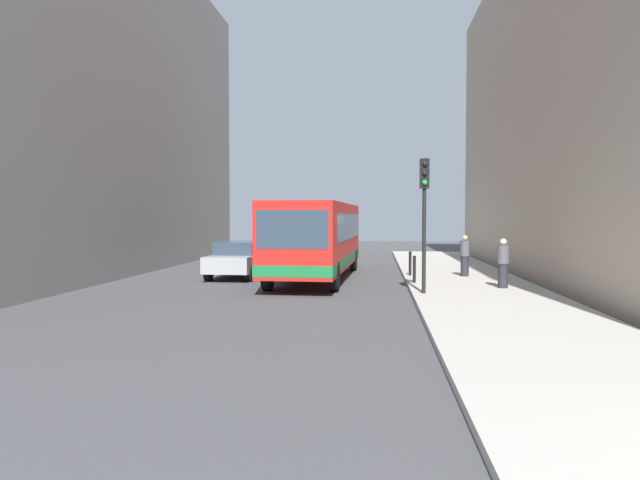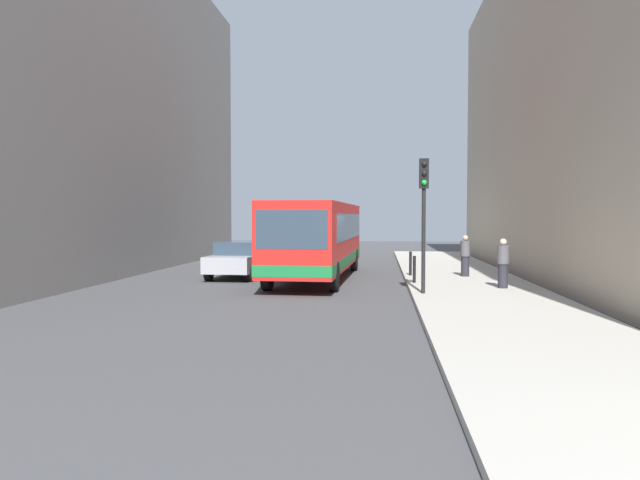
{
  "view_description": "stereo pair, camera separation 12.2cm",
  "coord_description": "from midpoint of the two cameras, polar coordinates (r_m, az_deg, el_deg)",
  "views": [
    {
      "loc": [
        2.09,
        -20.59,
        2.5
      ],
      "look_at": [
        0.06,
        1.04,
        1.64
      ],
      "focal_mm": 33.58,
      "sensor_mm": 36.0,
      "label": 1
    },
    {
      "loc": [
        2.21,
        -20.58,
        2.5
      ],
      "look_at": [
        0.06,
        1.04,
        1.64
      ],
      "focal_mm": 33.58,
      "sensor_mm": 36.0,
      "label": 2
    }
  ],
  "objects": [
    {
      "name": "bollard_mid",
      "position": [
        24.12,
        8.44,
        -2.22
      ],
      "size": [
        0.11,
        0.11,
        0.95
      ],
      "primitive_type": "cylinder",
      "color": "black",
      "rests_on": "sidewalk"
    },
    {
      "name": "ground_plane",
      "position": [
        20.85,
        -0.6,
        -4.62
      ],
      "size": [
        80.0,
        80.0,
        0.0
      ],
      "primitive_type": "plane",
      "color": "#424244"
    },
    {
      "name": "traffic_light",
      "position": [
        18.46,
        9.73,
        3.8
      ],
      "size": [
        0.28,
        0.33,
        4.1
      ],
      "color": "black",
      "rests_on": "sidewalk"
    },
    {
      "name": "sidewalk",
      "position": [
        20.98,
        14.28,
        -4.44
      ],
      "size": [
        4.4,
        40.0,
        0.15
      ],
      "primitive_type": "cube",
      "color": "#ADA89E",
      "rests_on": "ground"
    },
    {
      "name": "building_right",
      "position": [
        26.75,
        26.39,
        12.5
      ],
      "size": [
        7.0,
        32.0,
        14.72
      ],
      "primitive_type": "cube",
      "color": "#B2A38C",
      "rests_on": "ground"
    },
    {
      "name": "car_beside_bus",
      "position": [
        24.73,
        -7.79,
        -1.74
      ],
      "size": [
        2.03,
        4.48,
        1.48
      ],
      "rotation": [
        0.0,
        0.0,
        3.09
      ],
      "color": "#A5A8AD",
      "rests_on": "ground"
    },
    {
      "name": "bollard_near",
      "position": [
        21.48,
        8.82,
        -2.77
      ],
      "size": [
        0.11,
        0.11,
        0.95
      ],
      "primitive_type": "cylinder",
      "color": "black",
      "rests_on": "sidewalk"
    },
    {
      "name": "pedestrian_mid_sidewalk",
      "position": [
        24.15,
        13.5,
        -1.48
      ],
      "size": [
        0.38,
        0.38,
        1.61
      ],
      "rotation": [
        0.0,
        0.0,
        1.42
      ],
      "color": "#26262D",
      "rests_on": "sidewalk"
    },
    {
      "name": "building_left",
      "position": [
        28.62,
        -23.87,
        12.74
      ],
      "size": [
        7.0,
        32.0,
        15.6
      ],
      "primitive_type": "cube",
      "color": "gray",
      "rests_on": "ground"
    },
    {
      "name": "bus",
      "position": [
        23.87,
        -0.38,
        0.4
      ],
      "size": [
        2.99,
        11.12,
        3.0
      ],
      "rotation": [
        0.0,
        0.0,
        3.1
      ],
      "color": "red",
      "rests_on": "ground"
    },
    {
      "name": "pedestrian_near_signal",
      "position": [
        20.52,
        16.89,
        -2.15
      ],
      "size": [
        0.38,
        0.38,
        1.62
      ],
      "rotation": [
        0.0,
        0.0,
        6.26
      ],
      "color": "#26262D",
      "rests_on": "sidewalk"
    }
  ]
}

